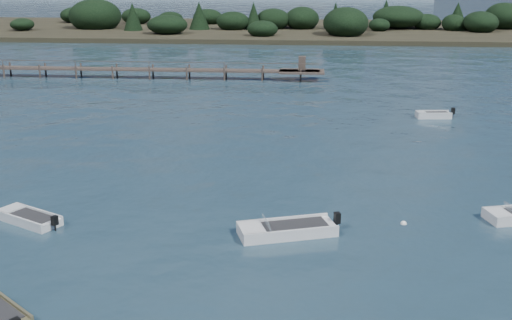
# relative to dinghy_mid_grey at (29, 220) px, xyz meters

# --- Properties ---
(ground) EXTENTS (400.00, 400.00, 0.00)m
(ground) POSITION_rel_dinghy_mid_grey_xyz_m (9.40, 54.44, -0.13)
(ground) COLOR #182B38
(ground) RESTS_ON ground
(dinghy_mid_grey) EXTENTS (3.85, 2.94, 0.99)m
(dinghy_mid_grey) POSITION_rel_dinghy_mid_grey_xyz_m (0.00, 0.00, 0.00)
(dinghy_mid_grey) COLOR silver
(dinghy_mid_grey) RESTS_ON ground
(tender_far_grey_b) EXTENTS (3.28, 1.43, 1.11)m
(tender_far_grey_b) POSITION_rel_dinghy_mid_grey_xyz_m (24.85, 25.10, 0.02)
(tender_far_grey_b) COLOR silver
(tender_far_grey_b) RESTS_ON ground
(dinghy_mid_white_a) EXTENTS (5.14, 3.14, 1.19)m
(dinghy_mid_white_a) POSITION_rel_dinghy_mid_grey_xyz_m (13.19, -0.48, 0.02)
(dinghy_mid_white_a) COLOR silver
(dinghy_mid_white_a) RESTS_ON ground
(buoy_b) EXTENTS (0.32, 0.32, 0.32)m
(buoy_b) POSITION_rel_dinghy_mid_grey_xyz_m (19.06, 1.29, -0.13)
(buoy_b) COLOR white
(buoy_b) RESTS_ON ground
(jetty) EXTENTS (64.50, 3.20, 3.40)m
(jetty) POSITION_rel_dinghy_mid_grey_xyz_m (-12.34, 42.43, 0.85)
(jetty) COLOR #453932
(jetty) RESTS_ON ground
(far_headland) EXTENTS (190.00, 40.00, 5.80)m
(far_headland) POSITION_rel_dinghy_mid_grey_xyz_m (34.40, 94.44, 1.83)
(far_headland) COLOR black
(far_headland) RESTS_ON ground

